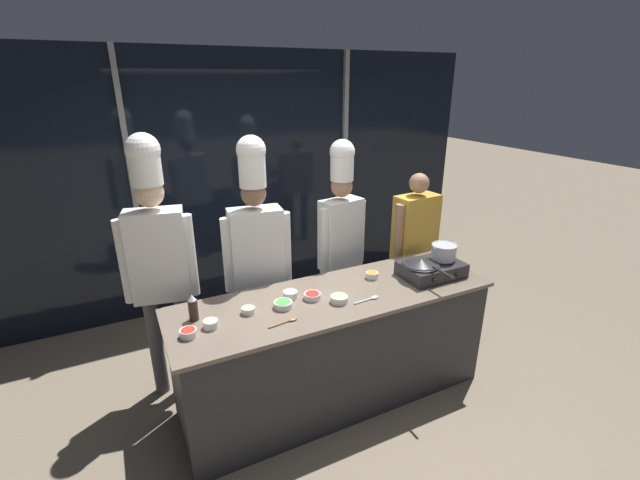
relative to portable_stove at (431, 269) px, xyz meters
name	(u,v)px	position (x,y,z in m)	size (l,w,h in m)	color
ground_plane	(334,394)	(-0.85, 0.05, -0.97)	(24.00, 24.00, 0.00)	#7F705B
window_wall_back	(249,182)	(-0.85, 2.05, 0.38)	(5.50, 0.09, 2.70)	black
demo_counter	(334,347)	(-0.85, 0.05, -0.51)	(2.43, 0.75, 0.91)	#2D2D30
portable_stove	(431,269)	(0.00, 0.00, 0.00)	(0.49, 0.35, 0.13)	#28282B
frying_pan	(421,262)	(-0.11, 0.00, 0.09)	(0.30, 0.52, 0.05)	#232326
stock_pot	(444,251)	(0.11, 0.00, 0.13)	(0.23, 0.20, 0.13)	#B7BABF
squeeze_bottle_soy	(193,308)	(-1.85, 0.17, 0.03)	(0.06, 0.06, 0.19)	#332319
prep_bowl_bell_pepper	(312,296)	(-1.03, 0.08, -0.03)	(0.12, 0.12, 0.05)	white
prep_bowl_carrots	(372,275)	(-0.45, 0.17, -0.03)	(0.10, 0.10, 0.05)	white
prep_bowl_chili_flakes	(188,333)	(-1.92, -0.02, -0.03)	(0.11, 0.11, 0.05)	white
prep_bowl_bean_sprouts	(290,294)	(-1.16, 0.16, -0.03)	(0.11, 0.11, 0.05)	white
prep_bowl_ginger	(339,299)	(-0.87, -0.05, -0.03)	(0.13, 0.13, 0.05)	white
prep_bowl_garlic	(211,323)	(-1.77, 0.02, -0.03)	(0.10, 0.10, 0.05)	white
prep_bowl_shrimp	(248,310)	(-1.50, 0.09, -0.03)	(0.09, 0.09, 0.04)	white
prep_bowl_scallions	(283,304)	(-1.26, 0.05, -0.03)	(0.13, 0.13, 0.05)	white
serving_spoon_slotted	(371,298)	(-0.65, -0.12, -0.05)	(0.22, 0.05, 0.02)	#B2B5BA
serving_spoon_solid	(288,321)	(-1.30, -0.13, -0.05)	(0.22, 0.06, 0.02)	olive
chef_head	(157,249)	(-1.98, 0.70, 0.27)	(0.53, 0.29, 2.08)	#4C4C51
chef_sous	(256,244)	(-1.25, 0.64, 0.21)	(0.54, 0.26, 2.03)	#232326
chef_line	(341,229)	(-0.44, 0.72, 0.18)	(0.49, 0.26, 1.94)	#232326
person_guest	(415,239)	(0.31, 0.61, 0.00)	(0.54, 0.25, 1.61)	#2D3856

